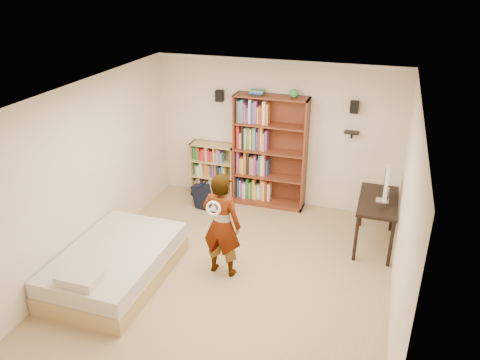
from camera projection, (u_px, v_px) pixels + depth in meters
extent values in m
cube|color=tan|center=(233.00, 272.00, 6.95)|extent=(4.50, 5.00, 0.01)
cube|color=white|center=(276.00, 134.00, 8.55)|extent=(4.50, 0.02, 2.70)
cube|color=white|center=(143.00, 307.00, 4.22)|extent=(4.50, 0.02, 2.70)
cube|color=white|center=(90.00, 171.00, 7.01)|extent=(0.02, 5.00, 2.70)
cube|color=white|center=(405.00, 216.00, 5.76)|extent=(0.02, 5.00, 2.70)
cube|color=white|center=(231.00, 94.00, 5.82)|extent=(4.50, 5.00, 0.02)
cube|color=white|center=(278.00, 61.00, 7.97)|extent=(4.50, 0.06, 0.06)
cube|color=white|center=(131.00, 172.00, 3.70)|extent=(4.50, 0.06, 0.06)
cube|color=white|center=(79.00, 84.00, 6.45)|extent=(0.06, 5.00, 0.06)
cube|color=white|center=(419.00, 112.00, 5.21)|extent=(0.06, 5.00, 0.06)
cube|color=black|center=(220.00, 96.00, 8.48)|extent=(0.14, 0.12, 0.20)
cube|color=black|center=(354.00, 107.00, 7.81)|extent=(0.14, 0.12, 0.20)
cube|color=black|center=(352.00, 132.00, 8.01)|extent=(0.25, 0.16, 0.02)
imported|color=black|center=(222.00, 225.00, 6.64)|extent=(0.61, 0.43, 1.60)
torus|color=white|center=(213.00, 208.00, 6.21)|extent=(0.21, 0.08, 0.21)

